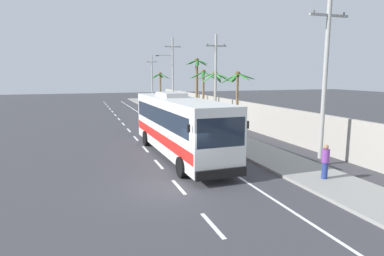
{
  "coord_description": "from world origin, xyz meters",
  "views": [
    {
      "loc": [
        -3.97,
        -13.49,
        5.01
      ],
      "look_at": [
        2.53,
        5.73,
        1.7
      ],
      "focal_mm": 30.69,
      "sensor_mm": 36.0,
      "label": 1
    }
  ],
  "objects": [
    {
      "name": "lane_markings",
      "position": [
        2.04,
        14.7,
        0.0
      ],
      "size": [
        3.38,
        71.0,
        0.01
      ],
      "color": "white",
      "rests_on": "ground"
    },
    {
      "name": "palm_second",
      "position": [
        10.01,
        19.93,
        4.19
      ],
      "size": [
        3.79,
        4.15,
        5.44
      ],
      "color": "brown",
      "rests_on": "ground"
    },
    {
      "name": "palm_third",
      "position": [
        8.03,
        37.63,
        3.85
      ],
      "size": [
        3.09,
        3.21,
        5.38
      ],
      "color": "brown",
      "rests_on": "ground"
    },
    {
      "name": "ground_plane",
      "position": [
        0.0,
        0.0,
        0.0
      ],
      "size": [
        160.0,
        160.0,
        0.0
      ],
      "primitive_type": "plane",
      "color": "#3A3A3F"
    },
    {
      "name": "utility_pole_nearest",
      "position": [
        8.51,
        1.08,
        4.75
      ],
      "size": [
        2.41,
        0.24,
        9.04
      ],
      "color": "#9E9E99",
      "rests_on": "ground"
    },
    {
      "name": "utility_pole_mid",
      "position": [
        8.58,
        16.4,
        4.6
      ],
      "size": [
        2.16,
        0.24,
        8.79
      ],
      "color": "#9E9E99",
      "rests_on": "ground"
    },
    {
      "name": "motorcycle_beside_bus",
      "position": [
        3.59,
        14.22,
        0.64
      ],
      "size": [
        0.56,
        1.96,
        1.56
      ],
      "color": "black",
      "rests_on": "ground"
    },
    {
      "name": "palm_fourth",
      "position": [
        10.16,
        26.35,
        4.74
      ],
      "size": [
        3.12,
        3.02,
        7.1
      ],
      "color": "brown",
      "rests_on": "ground"
    },
    {
      "name": "palm_nearest",
      "position": [
        9.94,
        23.42,
        4.19
      ],
      "size": [
        3.42,
        3.49,
        5.6
      ],
      "color": "brown",
      "rests_on": "ground"
    },
    {
      "name": "utility_pole_far",
      "position": [
        8.4,
        31.72,
        5.41
      ],
      "size": [
        3.63,
        0.24,
        10.16
      ],
      "color": "#9E9E99",
      "rests_on": "ground"
    },
    {
      "name": "sidewalk_kerb",
      "position": [
        6.8,
        10.0,
        0.07
      ],
      "size": [
        3.2,
        90.0,
        0.14
      ],
      "primitive_type": "cube",
      "color": "gray",
      "rests_on": "ground"
    },
    {
      "name": "utility_pole_distant",
      "position": [
        8.7,
        47.04,
        4.45
      ],
      "size": [
        2.01,
        0.24,
        8.54
      ],
      "color": "#9E9E99",
      "rests_on": "ground"
    },
    {
      "name": "coach_bus_foreground",
      "position": [
        1.67,
        5.76,
        2.01
      ],
      "size": [
        3.25,
        12.37,
        3.86
      ],
      "color": "silver",
      "rests_on": "ground"
    },
    {
      "name": "pedestrian_midwalk",
      "position": [
        6.77,
        -1.33,
        1.0
      ],
      "size": [
        0.36,
        0.36,
        1.64
      ],
      "rotation": [
        0.0,
        0.0,
        1.49
      ],
      "color": "navy",
      "rests_on": "sidewalk_kerb"
    },
    {
      "name": "boundary_wall",
      "position": [
        10.6,
        14.0,
        1.26
      ],
      "size": [
        0.24,
        60.0,
        2.51
      ],
      "primitive_type": "cube",
      "color": "#9E998E",
      "rests_on": "ground"
    },
    {
      "name": "palm_farthest",
      "position": [
        10.37,
        15.23,
        4.04
      ],
      "size": [
        3.23,
        3.43,
        5.34
      ],
      "color": "brown",
      "rests_on": "ground"
    },
    {
      "name": "pedestrian_near_kerb",
      "position": [
        6.97,
        18.04,
        1.02
      ],
      "size": [
        0.36,
        0.36,
        1.68
      ],
      "rotation": [
        0.0,
        0.0,
        0.24
      ],
      "color": "#2D7A47",
      "rests_on": "sidewalk_kerb"
    }
  ]
}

